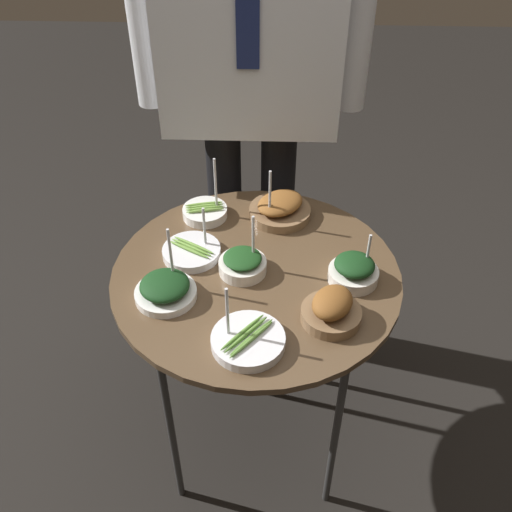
# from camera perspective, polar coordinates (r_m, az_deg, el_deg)

# --- Properties ---
(ground_plane) EXTENTS (8.00, 8.00, 0.00)m
(ground_plane) POSITION_cam_1_polar(r_m,az_deg,el_deg) (1.95, -0.00, -17.18)
(ground_plane) COLOR black
(serving_cart) EXTENTS (0.72, 0.72, 0.71)m
(serving_cart) POSITION_cam_1_polar(r_m,az_deg,el_deg) (1.44, -0.00, -2.93)
(serving_cart) COLOR brown
(serving_cart) RESTS_ON ground_plane
(bowl_spinach_front_center) EXTENTS (0.12, 0.12, 0.16)m
(bowl_spinach_front_center) POSITION_cam_1_polar(r_m,az_deg,el_deg) (1.39, -1.35, -0.87)
(bowl_spinach_front_center) COLOR silver
(bowl_spinach_front_center) RESTS_ON serving_cart
(bowl_asparagus_back_right) EXTENTS (0.15, 0.15, 0.13)m
(bowl_asparagus_back_right) POSITION_cam_1_polar(r_m,az_deg,el_deg) (1.46, -6.44, 0.47)
(bowl_asparagus_back_right) COLOR silver
(bowl_asparagus_back_right) RESTS_ON serving_cart
(bowl_roast_front_left) EXTENTS (0.14, 0.14, 0.08)m
(bowl_roast_front_left) POSITION_cam_1_polar(r_m,az_deg,el_deg) (1.28, 7.57, -5.29)
(bowl_roast_front_left) COLOR brown
(bowl_roast_front_left) RESTS_ON serving_cart
(bowl_roast_mid_left) EXTENTS (0.17, 0.17, 0.17)m
(bowl_roast_mid_left) POSITION_cam_1_polar(r_m,az_deg,el_deg) (1.58, 2.41, 4.80)
(bowl_roast_mid_left) COLOR brown
(bowl_roast_mid_left) RESTS_ON serving_cart
(bowl_asparagus_near_rim) EXTENTS (0.16, 0.16, 0.15)m
(bowl_asparagus_near_rim) POSITION_cam_1_polar(r_m,az_deg,el_deg) (1.23, -0.82, -8.41)
(bowl_asparagus_near_rim) COLOR silver
(bowl_asparagus_near_rim) RESTS_ON serving_cart
(bowl_spinach_far_rim) EXTENTS (0.15, 0.15, 0.17)m
(bowl_spinach_far_rim) POSITION_cam_1_polar(r_m,az_deg,el_deg) (1.34, -9.06, -3.28)
(bowl_spinach_far_rim) COLOR white
(bowl_spinach_far_rim) RESTS_ON serving_cart
(bowl_spinach_back_left) EXTENTS (0.12, 0.12, 0.13)m
(bowl_spinach_back_left) POSITION_cam_1_polar(r_m,az_deg,el_deg) (1.39, 9.75, -1.45)
(bowl_spinach_back_left) COLOR silver
(bowl_spinach_back_left) RESTS_ON serving_cart
(bowl_asparagus_mid_right) EXTENTS (0.12, 0.12, 0.18)m
(bowl_asparagus_mid_right) POSITION_cam_1_polar(r_m,az_deg,el_deg) (1.59, -5.11, 4.46)
(bowl_asparagus_mid_right) COLOR white
(bowl_asparagus_mid_right) RESTS_ON serving_cart
(waiter_figure) EXTENTS (0.65, 0.24, 1.75)m
(waiter_figure) POSITION_cam_1_polar(r_m,az_deg,el_deg) (1.62, -0.59, 20.97)
(waiter_figure) COLOR black
(waiter_figure) RESTS_ON ground_plane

